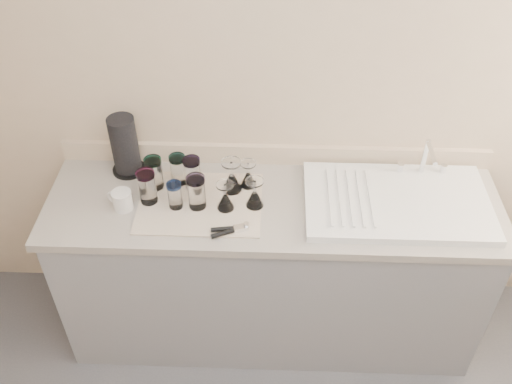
{
  "coord_description": "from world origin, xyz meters",
  "views": [
    {
      "loc": [
        -0.01,
        -0.7,
        2.63
      ],
      "look_at": [
        -0.08,
        1.15,
        1.0
      ],
      "focal_mm": 40.0,
      "sensor_mm": 36.0,
      "label": 1
    }
  ],
  "objects_px": {
    "goblet_back_left": "(232,180)",
    "goblet_back_right": "(248,178)",
    "tumbler_magenta": "(147,187)",
    "white_mug": "(122,200)",
    "can_opener": "(230,230)",
    "tumbler_lavender": "(197,192)",
    "tumbler_blue": "(175,195)",
    "goblet_front_left": "(225,200)",
    "goblet_front_right": "(255,197)",
    "tumbler_purple": "(192,173)",
    "paper_towel_roll": "(125,146)",
    "sink_unit": "(397,201)",
    "tumbler_teal": "(154,173)",
    "tumbler_cyan": "(178,169)"
  },
  "relations": [
    {
      "from": "tumbler_teal",
      "to": "tumbler_lavender",
      "type": "bearing_deg",
      "value": -31.12
    },
    {
      "from": "goblet_back_left",
      "to": "can_opener",
      "type": "bearing_deg",
      "value": -88.22
    },
    {
      "from": "sink_unit",
      "to": "tumbler_teal",
      "type": "height_order",
      "value": "sink_unit"
    },
    {
      "from": "goblet_back_right",
      "to": "can_opener",
      "type": "relative_size",
      "value": 0.8
    },
    {
      "from": "tumbler_blue",
      "to": "goblet_front_left",
      "type": "relative_size",
      "value": 0.95
    },
    {
      "from": "tumbler_magenta",
      "to": "white_mug",
      "type": "relative_size",
      "value": 1.23
    },
    {
      "from": "tumbler_blue",
      "to": "goblet_back_right",
      "type": "xyz_separation_m",
      "value": [
        0.31,
        0.16,
        -0.02
      ]
    },
    {
      "from": "sink_unit",
      "to": "tumbler_magenta",
      "type": "height_order",
      "value": "sink_unit"
    },
    {
      "from": "paper_towel_roll",
      "to": "goblet_back_left",
      "type": "bearing_deg",
      "value": -14.55
    },
    {
      "from": "goblet_back_left",
      "to": "paper_towel_roll",
      "type": "xyz_separation_m",
      "value": [
        -0.5,
        0.13,
        0.08
      ]
    },
    {
      "from": "tumbler_lavender",
      "to": "white_mug",
      "type": "distance_m",
      "value": 0.34
    },
    {
      "from": "goblet_front_right",
      "to": "white_mug",
      "type": "bearing_deg",
      "value": -177.11
    },
    {
      "from": "tumbler_cyan",
      "to": "can_opener",
      "type": "distance_m",
      "value": 0.41
    },
    {
      "from": "sink_unit",
      "to": "white_mug",
      "type": "bearing_deg",
      "value": -176.93
    },
    {
      "from": "tumbler_cyan",
      "to": "paper_towel_roll",
      "type": "height_order",
      "value": "paper_towel_roll"
    },
    {
      "from": "tumbler_purple",
      "to": "goblet_back_left",
      "type": "xyz_separation_m",
      "value": [
        0.18,
        -0.02,
        -0.03
      ]
    },
    {
      "from": "sink_unit",
      "to": "goblet_back_right",
      "type": "bearing_deg",
      "value": 171.59
    },
    {
      "from": "tumbler_teal",
      "to": "can_opener",
      "type": "bearing_deg",
      "value": -37.99
    },
    {
      "from": "paper_towel_roll",
      "to": "tumbler_blue",
      "type": "bearing_deg",
      "value": -43.93
    },
    {
      "from": "goblet_back_left",
      "to": "can_opener",
      "type": "height_order",
      "value": "goblet_back_left"
    },
    {
      "from": "tumbler_magenta",
      "to": "white_mug",
      "type": "bearing_deg",
      "value": -159.73
    },
    {
      "from": "tumbler_purple",
      "to": "tumbler_blue",
      "type": "relative_size",
      "value": 1.2
    },
    {
      "from": "tumbler_cyan",
      "to": "goblet_back_right",
      "type": "height_order",
      "value": "tumbler_cyan"
    },
    {
      "from": "goblet_back_right",
      "to": "goblet_front_left",
      "type": "xyz_separation_m",
      "value": [
        -0.09,
        -0.16,
        0.0
      ]
    },
    {
      "from": "white_mug",
      "to": "tumbler_purple",
      "type": "bearing_deg",
      "value": 26.48
    },
    {
      "from": "goblet_back_left",
      "to": "goblet_front_left",
      "type": "relative_size",
      "value": 1.17
    },
    {
      "from": "sink_unit",
      "to": "tumbler_lavender",
      "type": "xyz_separation_m",
      "value": [
        -0.89,
        -0.05,
        0.07
      ]
    },
    {
      "from": "sink_unit",
      "to": "tumbler_blue",
      "type": "xyz_separation_m",
      "value": [
        -0.99,
        -0.06,
        0.05
      ]
    },
    {
      "from": "goblet_back_left",
      "to": "goblet_back_right",
      "type": "relative_size",
      "value": 1.23
    },
    {
      "from": "tumbler_purple",
      "to": "white_mug",
      "type": "height_order",
      "value": "tumbler_purple"
    },
    {
      "from": "paper_towel_roll",
      "to": "goblet_back_right",
      "type": "bearing_deg",
      "value": -9.64
    },
    {
      "from": "white_mug",
      "to": "tumbler_lavender",
      "type": "bearing_deg",
      "value": 2.66
    },
    {
      "from": "sink_unit",
      "to": "goblet_front_left",
      "type": "xyz_separation_m",
      "value": [
        -0.76,
        -0.06,
        0.03
      ]
    },
    {
      "from": "goblet_front_right",
      "to": "paper_towel_roll",
      "type": "bearing_deg",
      "value": 159.13
    },
    {
      "from": "tumbler_blue",
      "to": "goblet_back_right",
      "type": "relative_size",
      "value": 0.99
    },
    {
      "from": "goblet_back_right",
      "to": "can_opener",
      "type": "height_order",
      "value": "goblet_back_right"
    },
    {
      "from": "tumbler_teal",
      "to": "tumbler_cyan",
      "type": "bearing_deg",
      "value": 18.43
    },
    {
      "from": "goblet_front_right",
      "to": "goblet_back_right",
      "type": "bearing_deg",
      "value": 104.47
    },
    {
      "from": "tumbler_cyan",
      "to": "tumbler_lavender",
      "type": "bearing_deg",
      "value": -57.05
    },
    {
      "from": "can_opener",
      "to": "paper_towel_roll",
      "type": "xyz_separation_m",
      "value": [
        -0.51,
        0.4,
        0.13
      ]
    },
    {
      "from": "tumbler_cyan",
      "to": "tumbler_teal",
      "type": "bearing_deg",
      "value": -161.57
    },
    {
      "from": "goblet_front_left",
      "to": "goblet_front_right",
      "type": "bearing_deg",
      "value": 9.72
    },
    {
      "from": "tumbler_purple",
      "to": "paper_towel_roll",
      "type": "relative_size",
      "value": 0.53
    },
    {
      "from": "tumbler_blue",
      "to": "tumbler_lavender",
      "type": "relative_size",
      "value": 0.8
    },
    {
      "from": "tumbler_lavender",
      "to": "paper_towel_roll",
      "type": "xyz_separation_m",
      "value": [
        -0.36,
        0.25,
        0.05
      ]
    },
    {
      "from": "goblet_back_left",
      "to": "can_opener",
      "type": "distance_m",
      "value": 0.28
    },
    {
      "from": "can_opener",
      "to": "white_mug",
      "type": "xyz_separation_m",
      "value": [
        -0.49,
        0.14,
        0.03
      ]
    },
    {
      "from": "tumbler_purple",
      "to": "tumbler_lavender",
      "type": "bearing_deg",
      "value": -75.34
    },
    {
      "from": "tumbler_teal",
      "to": "goblet_back_left",
      "type": "bearing_deg",
      "value": -1.43
    },
    {
      "from": "tumbler_magenta",
      "to": "goblet_front_right",
      "type": "xyz_separation_m",
      "value": [
        0.47,
        -0.01,
        -0.03
      ]
    }
  ]
}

